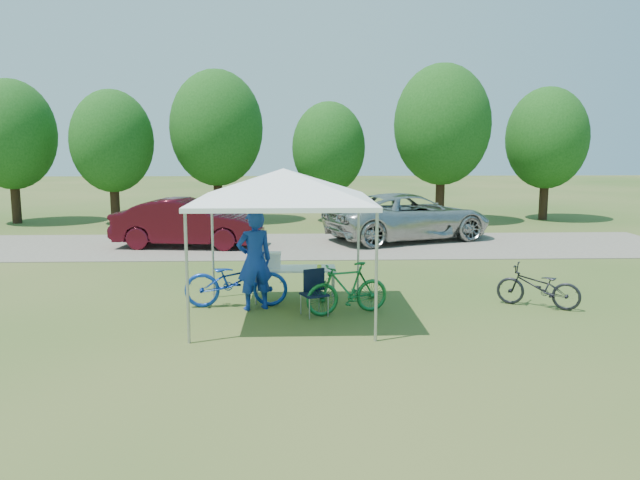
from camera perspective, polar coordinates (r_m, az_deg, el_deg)
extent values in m
plane|color=#2D5119|center=(11.63, -3.24, -7.00)|extent=(100.00, 100.00, 0.00)
cube|color=gray|center=(19.45, -2.75, -0.52)|extent=(24.00, 5.00, 0.02)
cylinder|color=#A5A5AA|center=(10.07, -12.05, -3.52)|extent=(0.05, 0.05, 2.10)
cylinder|color=#A5A5AA|center=(10.00, 5.17, -3.46)|extent=(0.05, 0.05, 2.10)
cylinder|color=#A5A5AA|center=(12.99, -9.78, -0.69)|extent=(0.05, 0.05, 2.10)
cylinder|color=#A5A5AA|center=(12.93, 3.52, -0.63)|extent=(0.05, 0.05, 2.10)
cube|color=white|center=(11.24, -3.34, 3.56)|extent=(3.15, 3.15, 0.08)
pyramid|color=white|center=(11.20, -3.37, 6.56)|extent=(4.53, 4.53, 0.55)
cylinder|color=#382314|center=(27.68, -26.06, 3.34)|extent=(0.36, 0.36, 1.89)
ellipsoid|color=#144711|center=(27.59, -26.42, 8.64)|extent=(3.46, 3.46, 4.32)
cylinder|color=#382314|center=(26.03, -18.23, 3.34)|extent=(0.36, 0.36, 1.75)
ellipsoid|color=#144711|center=(25.93, -18.49, 8.57)|extent=(3.20, 3.20, 4.00)
cylinder|color=#382314|center=(25.79, -9.29, 3.94)|extent=(0.36, 0.36, 2.03)
ellipsoid|color=#144711|center=(25.70, -9.45, 10.07)|extent=(3.71, 3.71, 4.64)
cylinder|color=#382314|center=(25.43, 0.79, 3.51)|extent=(0.36, 0.36, 1.61)
ellipsoid|color=#144711|center=(25.32, 0.80, 8.44)|extent=(2.94, 2.94, 3.68)
cylinder|color=#382314|center=(25.73, 10.91, 3.96)|extent=(0.36, 0.36, 2.10)
ellipsoid|color=#144711|center=(25.65, 11.10, 10.31)|extent=(3.84, 3.84, 4.80)
cylinder|color=#382314|center=(27.66, 19.77, 3.64)|extent=(0.36, 0.36, 1.82)
ellipsoid|color=#144711|center=(27.56, 20.04, 8.76)|extent=(3.33, 3.33, 4.16)
cube|color=white|center=(12.64, -2.32, -2.64)|extent=(1.65, 0.69, 0.04)
cylinder|color=#A5A5AA|center=(12.45, -5.91, -4.45)|extent=(0.04, 0.04, 0.64)
cylinder|color=#A5A5AA|center=(12.44, 1.28, -4.41)|extent=(0.04, 0.04, 0.64)
cylinder|color=#A5A5AA|center=(13.02, -5.74, -3.85)|extent=(0.04, 0.04, 0.64)
cylinder|color=#A5A5AA|center=(13.01, 1.13, -3.82)|extent=(0.04, 0.04, 0.64)
cube|color=black|center=(11.60, -0.52, -5.00)|extent=(0.57, 0.57, 0.04)
cube|color=black|center=(11.75, -0.55, -3.67)|extent=(0.41, 0.21, 0.43)
cylinder|color=#A5A5AA|center=(11.46, -1.45, -6.24)|extent=(0.02, 0.02, 0.38)
cylinder|color=#A5A5AA|center=(11.47, 0.46, -6.23)|extent=(0.02, 0.02, 0.38)
cylinder|color=#A5A5AA|center=(11.83, -1.47, -5.76)|extent=(0.02, 0.02, 0.38)
cylinder|color=#A5A5AA|center=(11.84, 0.38, -5.75)|extent=(0.02, 0.02, 0.38)
cube|color=white|center=(12.62, -4.59, -1.94)|extent=(0.42, 0.28, 0.28)
cube|color=white|center=(12.59, -4.60, -1.23)|extent=(0.44, 0.30, 0.04)
cylinder|color=#C9DC33|center=(12.59, -0.06, -2.44)|extent=(0.09, 0.09, 0.07)
imported|color=navy|center=(11.97, -6.01, -1.85)|extent=(0.82, 0.69, 1.92)
imported|color=#113398|center=(12.30, -7.67, -3.67)|extent=(2.03, 0.80, 1.05)
imported|color=#15622D|center=(11.68, 2.52, -4.45)|extent=(1.69, 0.94, 0.98)
imported|color=black|center=(12.87, 19.32, -4.03)|extent=(1.65, 1.27, 0.83)
imported|color=#B0B1AC|center=(20.67, 8.11, 2.13)|extent=(6.07, 4.35, 1.53)
imported|color=#420B14|center=(19.51, -11.99, 1.54)|extent=(4.62, 2.05, 1.47)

